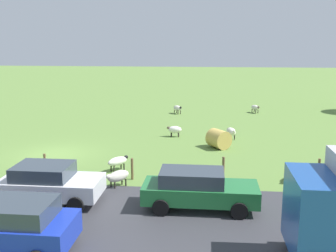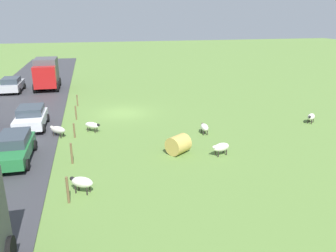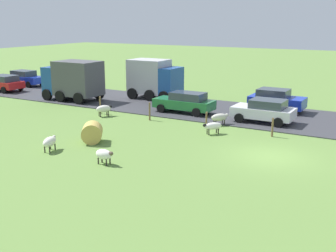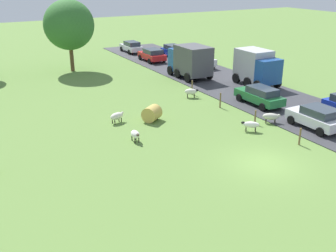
{
  "view_description": "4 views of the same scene",
  "coord_description": "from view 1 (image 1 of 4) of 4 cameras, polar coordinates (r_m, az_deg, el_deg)",
  "views": [
    {
      "loc": [
        22.15,
        8.96,
        6.57
      ],
      "look_at": [
        -4.06,
        6.28,
        0.98
      ],
      "focal_mm": 43.51,
      "sensor_mm": 36.0,
      "label": 1
    },
    {
      "loc": [
        2.45,
        28.0,
        8.13
      ],
      "look_at": [
        -2.35,
        7.28,
        1.02
      ],
      "focal_mm": 35.86,
      "sensor_mm": 36.0,
      "label": 2
    },
    {
      "loc": [
        -20.84,
        -5.9,
        6.88
      ],
      "look_at": [
        -0.53,
        5.72,
        1.02
      ],
      "focal_mm": 46.07,
      "sensor_mm": 36.0,
      "label": 3
    },
    {
      "loc": [
        -15.01,
        -15.66,
        10.44
      ],
      "look_at": [
        -3.07,
        6.01,
        0.91
      ],
      "focal_mm": 43.04,
      "sensor_mm": 36.0,
      "label": 4
    }
  ],
  "objects": [
    {
      "name": "hay_bale_0",
      "position": [
        25.34,
        7.12,
        -1.81
      ],
      "size": [
        1.67,
        1.65,
        1.15
      ],
      "primitive_type": "cylinder",
      "rotation": [
        1.57,
        0.0,
        2.19
      ],
      "color": "tan",
      "rests_on": "ground_plane"
    },
    {
      "name": "fence_post_1",
      "position": [
        20.84,
        -16.84,
        -5.27
      ],
      "size": [
        0.12,
        0.12,
        1.15
      ],
      "primitive_type": "cylinder",
      "color": "brown",
      "rests_on": "ground_plane"
    },
    {
      "name": "car_0",
      "position": [
        13.89,
        -21.16,
        -12.89
      ],
      "size": [
        2.22,
        4.06,
        1.65
      ],
      "color": "#1933B2",
      "rests_on": "road_strip"
    },
    {
      "name": "sheep_1",
      "position": [
        27.75,
        8.84,
        -0.78
      ],
      "size": [
        1.28,
        0.83,
        0.77
      ],
      "color": "silver",
      "rests_on": "ground_plane"
    },
    {
      "name": "ground_plane",
      "position": [
        24.78,
        -15.62,
        -3.86
      ],
      "size": [
        160.0,
        160.0,
        0.0
      ],
      "primitive_type": "plane",
      "color": "olive"
    },
    {
      "name": "sheep_0",
      "position": [
        20.31,
        17.72,
        -5.85
      ],
      "size": [
        1.22,
        0.99,
        0.81
      ],
      "color": "silver",
      "rests_on": "ground_plane"
    },
    {
      "name": "sheep_4",
      "position": [
        18.68,
        -7.02,
        -6.99
      ],
      "size": [
        1.23,
        1.11,
        0.78
      ],
      "color": "beige",
      "rests_on": "ground_plane"
    },
    {
      "name": "car_4",
      "position": [
        16.16,
        4.22,
        -8.73
      ],
      "size": [
        1.96,
        4.5,
        1.54
      ],
      "color": "#237238",
      "rests_on": "road_strip"
    },
    {
      "name": "sheep_2",
      "position": [
        36.88,
        1.34,
        2.51
      ],
      "size": [
        1.08,
        1.04,
        0.76
      ],
      "color": "silver",
      "rests_on": "ground_plane"
    },
    {
      "name": "sheep_3",
      "position": [
        20.98,
        -7.05,
        -4.93
      ],
      "size": [
        1.19,
        1.08,
        0.73
      ],
      "color": "white",
      "rests_on": "ground_plane"
    },
    {
      "name": "sheep_6",
      "position": [
        28.07,
        0.94,
        -0.52
      ],
      "size": [
        0.52,
        1.03,
        0.75
      ],
      "color": "white",
      "rests_on": "ground_plane"
    },
    {
      "name": "sheep_5",
      "position": [
        38.14,
        12.13,
        2.54
      ],
      "size": [
        1.16,
        0.91,
        0.73
      ],
      "color": "silver",
      "rests_on": "ground_plane"
    },
    {
      "name": "fence_post_2",
      "position": [
        19.63,
        -5.04,
        -6.01
      ],
      "size": [
        0.12,
        0.12,
        1.05
      ],
      "primitive_type": "cylinder",
      "color": "brown",
      "rests_on": "ground_plane"
    },
    {
      "name": "fence_post_3",
      "position": [
        19.28,
        7.75,
        -6.1
      ],
      "size": [
        0.12,
        0.12,
        1.25
      ],
      "primitive_type": "cylinder",
      "color": "brown",
      "rests_on": "ground_plane"
    },
    {
      "name": "car_5",
      "position": [
        17.42,
        -16.29,
        -7.6
      ],
      "size": [
        2.2,
        4.07,
        1.57
      ],
      "color": "silver",
      "rests_on": "road_strip"
    },
    {
      "name": "fence_post_4",
      "position": [
        19.9,
        20.35,
        -6.11
      ],
      "size": [
        0.12,
        0.12,
        1.3
      ],
      "primitive_type": "cylinder",
      "color": "brown",
      "rests_on": "ground_plane"
    }
  ]
}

